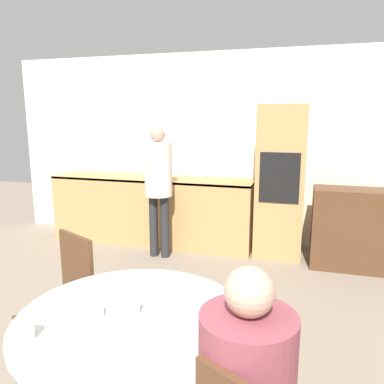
% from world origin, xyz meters
% --- Properties ---
extents(wall_back, '(6.59, 0.05, 2.60)m').
position_xyz_m(wall_back, '(0.00, 4.75, 1.30)').
color(wall_back, silver).
rests_on(wall_back, ground_plane).
extents(kitchen_counter, '(2.81, 0.60, 0.92)m').
position_xyz_m(kitchen_counter, '(-1.04, 4.41, 0.48)').
color(kitchen_counter, tan).
rests_on(kitchen_counter, ground_plane).
extents(oven_unit, '(0.58, 0.59, 1.89)m').
position_xyz_m(oven_unit, '(0.70, 4.41, 0.95)').
color(oven_unit, tan).
rests_on(oven_unit, ground_plane).
extents(sideboard, '(1.11, 0.45, 0.94)m').
position_xyz_m(sideboard, '(1.65, 4.19, 0.47)').
color(sideboard, '#51331E').
rests_on(sideboard, ground_plane).
extents(dining_table, '(1.17, 1.17, 0.76)m').
position_xyz_m(dining_table, '(0.16, 1.24, 0.52)').
color(dining_table, '#51331E').
rests_on(dining_table, ground_plane).
extents(chair_far_left, '(0.54, 0.54, 0.96)m').
position_xyz_m(chair_far_left, '(-0.55, 1.70, 0.53)').
color(chair_far_left, '#51331E').
rests_on(chair_far_left, ground_plane).
extents(person_standing, '(0.34, 0.34, 1.63)m').
position_xyz_m(person_standing, '(-0.74, 3.90, 1.01)').
color(person_standing, '#262628').
rests_on(person_standing, ground_plane).
extents(cup, '(0.08, 0.08, 0.09)m').
position_xyz_m(cup, '(-0.21, 0.92, 0.81)').
color(cup, white).
rests_on(cup, dining_table).
extents(bowl_near, '(0.19, 0.19, 0.04)m').
position_xyz_m(bowl_near, '(-0.06, 1.16, 0.78)').
color(bowl_near, silver).
rests_on(bowl_near, dining_table).
extents(salt_shaker, '(0.03, 0.03, 0.09)m').
position_xyz_m(salt_shaker, '(0.18, 1.26, 0.81)').
color(salt_shaker, white).
rests_on(salt_shaker, dining_table).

